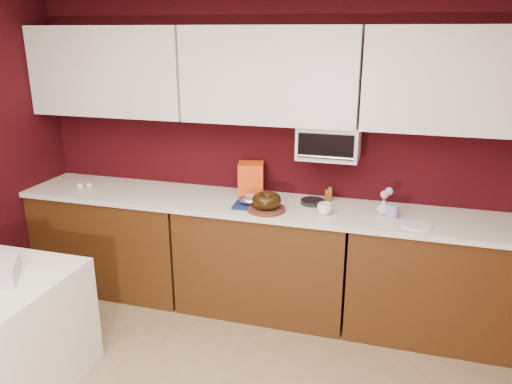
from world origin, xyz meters
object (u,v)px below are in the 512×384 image
object	(u,v)px
foil_ham_nest	(251,199)
pandoro_box	(251,179)
toaster_oven	(329,142)
coffee_mug	(324,208)
flower_vase	(384,206)
blue_jar	(392,211)
bundt_cake	(267,201)

from	to	relation	value
foil_ham_nest	pandoro_box	world-z (taller)	pandoro_box
toaster_oven	coffee_mug	xyz separation A→B (m)	(0.03, -0.27, -0.42)
toaster_oven	pandoro_box	bearing A→B (deg)	179.94
pandoro_box	flower_vase	world-z (taller)	pandoro_box
foil_ham_nest	pandoro_box	xyz separation A→B (m)	(-0.08, 0.26, 0.08)
coffee_mug	blue_jar	xyz separation A→B (m)	(0.47, 0.08, -0.00)
bundt_cake	coffee_mug	world-z (taller)	bundt_cake
toaster_oven	pandoro_box	xyz separation A→B (m)	(-0.61, 0.00, -0.34)
pandoro_box	bundt_cake	bearing A→B (deg)	-69.61
coffee_mug	blue_jar	distance (m)	0.48
pandoro_box	flower_vase	xyz separation A→B (m)	(1.04, -0.15, -0.07)
flower_vase	foil_ham_nest	bearing A→B (deg)	-173.50
bundt_cake	foil_ham_nest	bearing A→B (deg)	156.15
coffee_mug	flower_vase	world-z (taller)	flower_vase
toaster_oven	pandoro_box	size ratio (longest dim) A/B	1.69
bundt_cake	coffee_mug	xyz separation A→B (m)	(0.42, 0.05, -0.03)
foil_ham_nest	coffee_mug	size ratio (longest dim) A/B	1.80
toaster_oven	pandoro_box	distance (m)	0.70
bundt_cake	flower_vase	bearing A→B (deg)	11.77
coffee_mug	flower_vase	size ratio (longest dim) A/B	0.79
flower_vase	toaster_oven	bearing A→B (deg)	161.19
toaster_oven	blue_jar	xyz separation A→B (m)	(0.50, -0.20, -0.43)
foil_ham_nest	coffee_mug	xyz separation A→B (m)	(0.56, -0.02, -0.00)
foil_ham_nest	pandoro_box	bearing A→B (deg)	106.61
pandoro_box	coffee_mug	size ratio (longest dim) A/B	2.66
pandoro_box	flower_vase	size ratio (longest dim) A/B	2.11
pandoro_box	blue_jar	world-z (taller)	pandoro_box
pandoro_box	toaster_oven	bearing A→B (deg)	-13.78
blue_jar	flower_vase	distance (m)	0.08
coffee_mug	blue_jar	bearing A→B (deg)	9.30
bundt_cake	flower_vase	world-z (taller)	flower_vase
coffee_mug	blue_jar	world-z (taller)	coffee_mug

